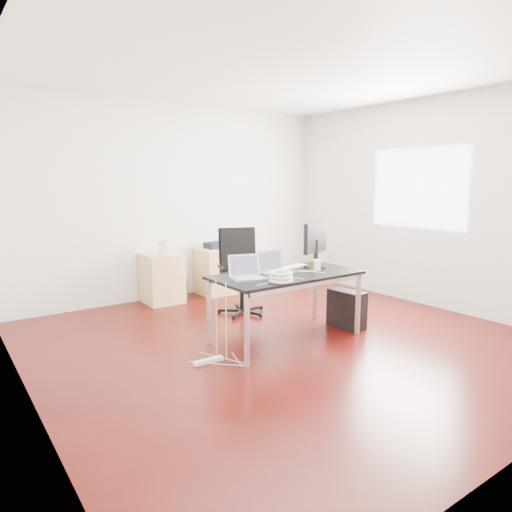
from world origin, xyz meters
TOP-DOWN VIEW (x-y plane):
  - room_shell at (0.04, 0.00)m, footprint 5.00×5.00m
  - desk at (0.02, 0.02)m, footprint 1.60×0.80m
  - office_chair at (0.21, 1.19)m, footprint 0.61×0.63m
  - filing_cabinet_left at (-0.43, 2.23)m, footprint 0.50×0.50m
  - filing_cabinet_right at (0.45, 2.23)m, footprint 0.50×0.50m
  - pc_tower at (0.87, -0.07)m, footprint 0.24×0.47m
  - wastebasket at (-0.16, 2.25)m, footprint 0.28×0.28m
  - power_strip at (-0.99, -0.06)m, footprint 0.30×0.07m
  - laptop_left at (-0.46, 0.06)m, footprint 0.39×0.33m
  - laptop_right at (-0.06, 0.12)m, footprint 0.34×0.26m
  - monitor at (0.52, 0.11)m, footprint 0.44×0.26m
  - keyboard at (0.25, 0.22)m, footprint 0.46×0.22m
  - cup_white at (0.40, -0.04)m, footprint 0.10×0.10m
  - cup_brown at (0.37, -0.00)m, footprint 0.09×0.09m
  - cable_coil at (-0.29, -0.27)m, footprint 0.24×0.24m
  - power_adapter at (-0.17, -0.19)m, footprint 0.09×0.09m
  - speaker at (-0.42, 2.21)m, footprint 0.11×0.10m
  - navy_garment at (0.47, 2.25)m, footprint 0.31×0.25m

SIDE VIEW (x-z plane):
  - power_strip at x=-0.99m, z-range 0.00..0.04m
  - wastebasket at x=-0.16m, z-range 0.00..0.28m
  - pc_tower at x=0.87m, z-range 0.00..0.44m
  - filing_cabinet_left at x=-0.43m, z-range 0.00..0.70m
  - filing_cabinet_right at x=0.45m, z-range 0.00..0.70m
  - office_chair at x=0.21m, z-range 0.06..1.15m
  - desk at x=0.02m, z-range 0.31..1.04m
  - keyboard at x=0.25m, z-range 0.73..0.75m
  - power_adapter at x=-0.17m, z-range 0.73..0.76m
  - navy_garment at x=0.47m, z-range 0.70..0.79m
  - cup_brown at x=0.37m, z-range 0.73..0.83m
  - cable_coil at x=-0.29m, z-range 0.73..0.84m
  - laptop_left at x=-0.46m, z-range 0.67..0.90m
  - laptop_right at x=-0.06m, z-range 0.67..0.90m
  - speaker at x=-0.42m, z-range 0.70..0.88m
  - cup_white at x=0.40m, z-range 0.73..0.85m
  - monitor at x=0.52m, z-range 0.76..1.27m
  - room_shell at x=0.04m, z-range -1.10..3.90m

